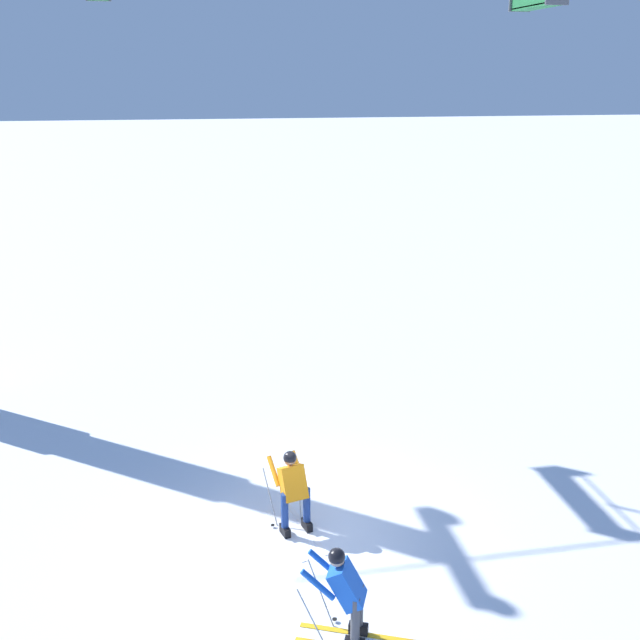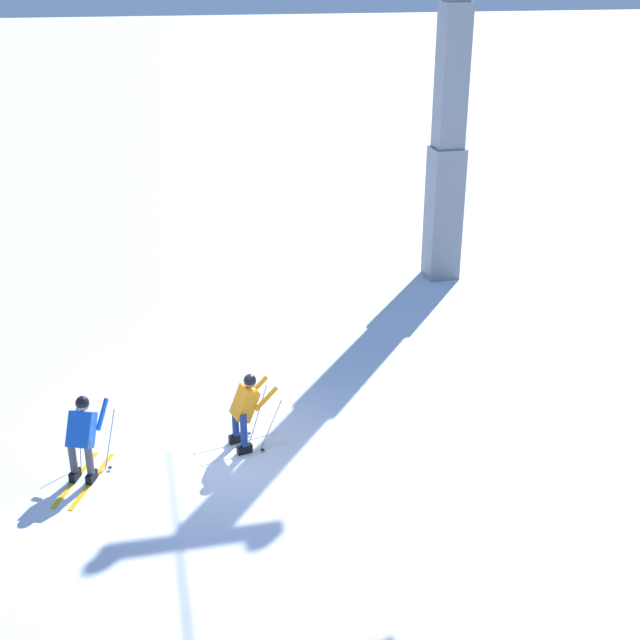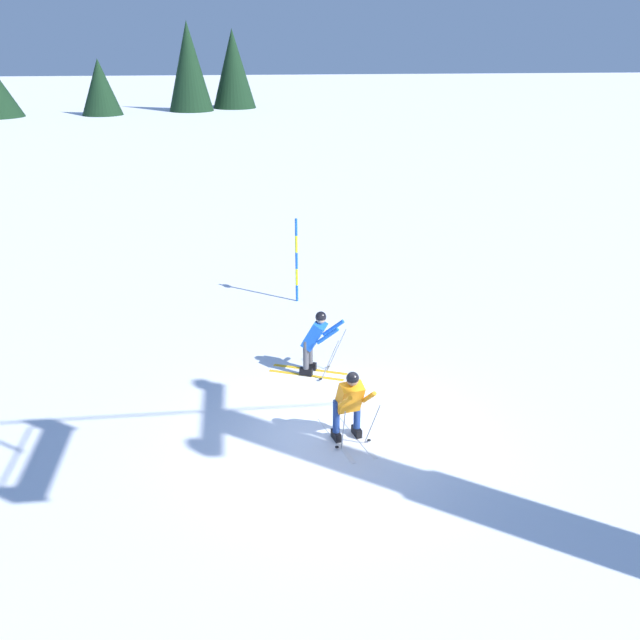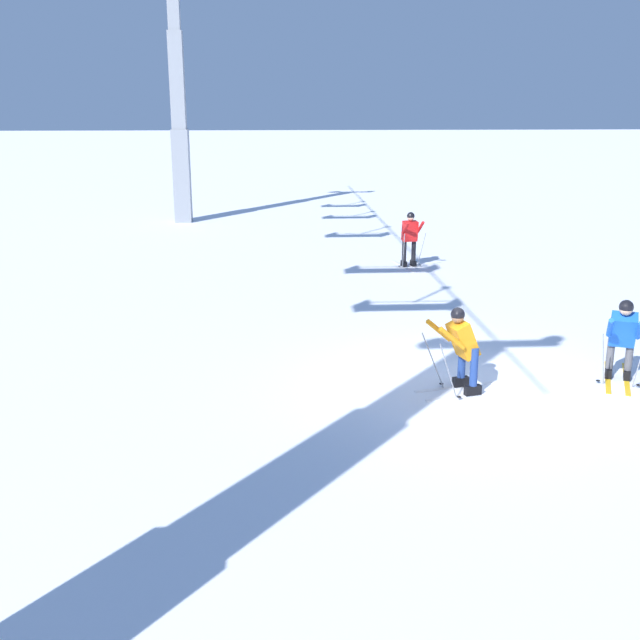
# 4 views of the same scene
# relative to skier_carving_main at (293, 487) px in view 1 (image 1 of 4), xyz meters

# --- Properties ---
(ground_plane) EXTENTS (260.00, 260.00, 0.00)m
(ground_plane) POSITION_rel_skier_carving_main_xyz_m (0.26, -0.18, -0.84)
(ground_plane) COLOR white
(skier_carving_main) EXTENTS (0.96, 1.76, 1.59)m
(skier_carving_main) POSITION_rel_skier_carving_main_xyz_m (0.00, 0.00, 0.00)
(skier_carving_main) COLOR white
(skier_carving_main) RESTS_ON ground_plane
(skier_distant_downhill) EXTENTS (1.74, 1.14, 1.62)m
(skier_distant_downhill) POSITION_rel_skier_carving_main_xyz_m (0.32, -2.86, 0.02)
(skier_distant_downhill) COLOR yellow
(skier_distant_downhill) RESTS_ON ground_plane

